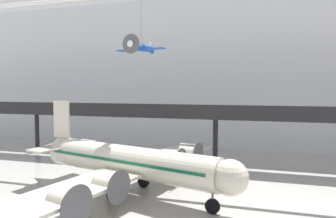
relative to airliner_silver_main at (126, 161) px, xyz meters
name	(u,v)px	position (x,y,z in m)	size (l,w,h in m)	color
hangar_back_wall	(225,73)	(7.26, 26.99, 10.23)	(140.00, 3.00, 27.18)	silver
mezzanine_walkway	(215,116)	(7.26, 13.59, 3.66)	(110.00, 3.20, 8.64)	black
airliner_silver_main	(126,161)	(0.00, 0.00, 0.00)	(25.19, 29.20, 9.36)	beige
suspended_plane_blue_trainer	(141,48)	(-0.82, 6.64, 12.38)	(6.44, 5.30, 8.08)	#1E4CAD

